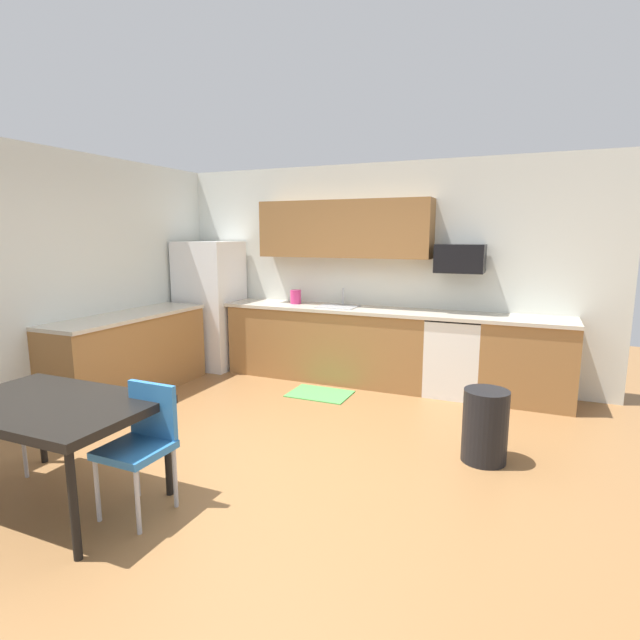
{
  "coord_description": "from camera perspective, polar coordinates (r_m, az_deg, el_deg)",
  "views": [
    {
      "loc": [
        1.89,
        -3.39,
        1.83
      ],
      "look_at": [
        0.0,
        1.0,
        1.0
      ],
      "focal_mm": 27.61,
      "sensor_mm": 36.0,
      "label": 1
    }
  ],
  "objects": [
    {
      "name": "ground_plane",
      "position": [
        4.28,
        -5.49,
        -15.46
      ],
      "size": [
        12.0,
        12.0,
        0.0
      ],
      "primitive_type": "plane",
      "color": "olive"
    },
    {
      "name": "wall_back",
      "position": [
        6.34,
        5.93,
        5.46
      ],
      "size": [
        5.8,
        0.1,
        2.7
      ],
      "primitive_type": "cube",
      "color": "silver",
      "rests_on": "ground"
    },
    {
      "name": "wall_left",
      "position": [
        5.68,
        -29.95,
        3.7
      ],
      "size": [
        0.1,
        5.8,
        2.7
      ],
      "primitive_type": "cube",
      "color": "silver",
      "rests_on": "ground"
    },
    {
      "name": "cabinet_run_back",
      "position": [
        6.3,
        0.83,
        -2.8
      ],
      "size": [
        2.58,
        0.6,
        0.9
      ],
      "primitive_type": "cube",
      "color": "olive",
      "rests_on": "ground"
    },
    {
      "name": "cabinet_run_back_right",
      "position": [
        5.85,
        22.95,
        -4.58
      ],
      "size": [
        0.97,
        0.6,
        0.9
      ],
      "primitive_type": "cube",
      "color": "olive",
      "rests_on": "ground"
    },
    {
      "name": "cabinet_run_left",
      "position": [
        6.08,
        -21.19,
        -3.95
      ],
      "size": [
        0.6,
        2.0,
        0.9
      ],
      "primitive_type": "cube",
      "color": "olive",
      "rests_on": "ground"
    },
    {
      "name": "countertop_back",
      "position": [
        6.06,
        4.86,
        1.18
      ],
      "size": [
        4.8,
        0.64,
        0.04
      ],
      "primitive_type": "cube",
      "color": "beige",
      "rests_on": "cabinet_run_back"
    },
    {
      "name": "countertop_left",
      "position": [
        5.99,
        -21.47,
        0.43
      ],
      "size": [
        0.64,
        2.0,
        0.04
      ],
      "primitive_type": "cube",
      "color": "beige",
      "rests_on": "cabinet_run_left"
    },
    {
      "name": "upper_cabinets_back",
      "position": [
        6.21,
        2.71,
        10.49
      ],
      "size": [
        2.2,
        0.34,
        0.7
      ],
      "primitive_type": "cube",
      "color": "olive"
    },
    {
      "name": "refrigerator",
      "position": [
        6.99,
        -12.57,
        1.73
      ],
      "size": [
        0.76,
        0.7,
        1.74
      ],
      "primitive_type": "cube",
      "color": "white",
      "rests_on": "ground"
    },
    {
      "name": "oven_range",
      "position": [
        5.9,
        15.3,
        -3.98
      ],
      "size": [
        0.6,
        0.6,
        0.91
      ],
      "color": "white",
      "rests_on": "ground"
    },
    {
      "name": "microwave",
      "position": [
        5.84,
        15.94,
        6.86
      ],
      "size": [
        0.54,
        0.36,
        0.32
      ],
      "primitive_type": "cube",
      "color": "black"
    },
    {
      "name": "sink_basin",
      "position": [
        6.17,
        2.11,
        0.99
      ],
      "size": [
        0.48,
        0.4,
        0.14
      ],
      "primitive_type": "cube",
      "color": "#A5A8AD",
      "rests_on": "countertop_back"
    },
    {
      "name": "sink_faucet",
      "position": [
        6.31,
        2.71,
        2.65
      ],
      "size": [
        0.02,
        0.02,
        0.24
      ],
      "primitive_type": "cylinder",
      "color": "#B2B5BA",
      "rests_on": "countertop_back"
    },
    {
      "name": "dining_table",
      "position": [
        3.81,
        -28.83,
        -9.14
      ],
      "size": [
        1.4,
        0.9,
        0.73
      ],
      "color": "black",
      "rests_on": "ground"
    },
    {
      "name": "chair_near_table",
      "position": [
        3.54,
        -19.91,
        -12.72
      ],
      "size": [
        0.41,
        0.41,
        0.85
      ],
      "color": "#2D72B7",
      "rests_on": "ground"
    },
    {
      "name": "trash_bin",
      "position": [
        4.29,
        18.58,
        -11.55
      ],
      "size": [
        0.36,
        0.36,
        0.6
      ],
      "primitive_type": "cylinder",
      "color": "black",
      "rests_on": "ground"
    },
    {
      "name": "floor_mat",
      "position": [
        5.78,
        -0.02,
        -8.55
      ],
      "size": [
        0.7,
        0.5,
        0.01
      ],
      "primitive_type": "cube",
      "color": "#4CA54C",
      "rests_on": "ground"
    },
    {
      "name": "kettle",
      "position": [
        6.44,
        -2.84,
        2.61
      ],
      "size": [
        0.14,
        0.14,
        0.2
      ],
      "primitive_type": "cylinder",
      "color": "#CC3372",
      "rests_on": "countertop_back"
    }
  ]
}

